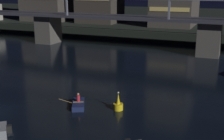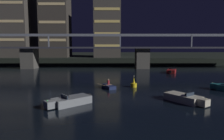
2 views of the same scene
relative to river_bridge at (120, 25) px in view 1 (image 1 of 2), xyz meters
name	(u,v)px [view 1 (image 1 of 2)]	position (x,y,z in m)	size (l,w,h in m)	color
far_riverbank	(173,19)	(0.00, 48.01, -3.23)	(240.00, 80.00, 2.20)	black
river_bridge	(120,25)	(0.00, 0.00, 0.00)	(100.24, 6.40, 9.38)	#4C4944
channel_buoy	(118,105)	(10.31, -27.23, -3.86)	(0.90, 0.90, 1.76)	yellow
dinghy_with_paddler	(78,104)	(6.57, -28.04, -4.06)	(2.70, 2.82, 1.36)	#19234C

